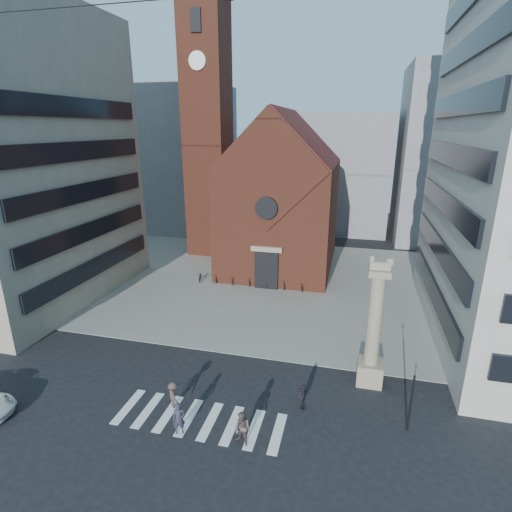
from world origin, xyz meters
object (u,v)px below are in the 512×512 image
Objects in this scene: lion_column at (373,335)px; pedestrian_2 at (302,397)px; traffic_light at (412,395)px; pedestrian_0 at (179,419)px; pedestrian_1 at (242,429)px; scooter_0 at (200,276)px.

pedestrian_2 is at bearing -136.56° from lion_column.
pedestrian_0 is at bearing -164.97° from traffic_light.
traffic_light is at bearing 38.75° from pedestrian_1.
pedestrian_0 is 1.10× the size of pedestrian_2.
pedestrian_2 is (2.64, 3.45, -0.11)m from pedestrian_1.
traffic_light is 12.61m from pedestrian_0.
lion_column is 22.78m from scooter_0.
traffic_light reaches higher than pedestrian_0.
lion_column is 12.70m from pedestrian_0.
pedestrian_1 reaches higher than scooter_0.
lion_column is at bearing 10.58° from pedestrian_0.
pedestrian_1 is at bearing -78.54° from scooter_0.
traffic_light is 2.52× the size of pedestrian_2.
scooter_0 is at bearing 136.73° from traffic_light.
pedestrian_1 is 4.35m from pedestrian_2.
lion_column is at bearing 116.46° from traffic_light.
pedestrian_1 is at bearing -132.47° from lion_column.
scooter_0 is (-13.55, 18.03, -0.36)m from pedestrian_2.
lion_column is 5.18× the size of scooter_0.
pedestrian_2 reaches higher than scooter_0.
lion_column is 10.03m from pedestrian_1.
pedestrian_2 is 22.55m from scooter_0.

